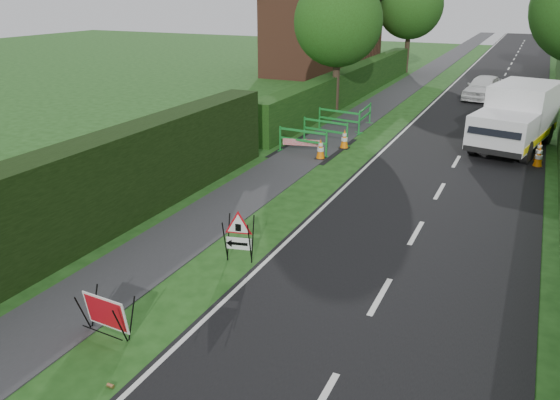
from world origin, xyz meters
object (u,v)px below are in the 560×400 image
(works_van, at_px, (517,116))
(hatchback_car, at_px, (484,87))
(triangle_sign, at_px, (237,233))
(red_rect_sign, at_px, (106,313))

(works_van, distance_m, hatchback_car, 10.77)
(hatchback_car, bearing_deg, triangle_sign, -88.46)
(works_van, bearing_deg, hatchback_car, 113.67)
(works_van, bearing_deg, triangle_sign, -99.75)
(red_rect_sign, distance_m, works_van, 17.91)
(red_rect_sign, xyz_separation_m, hatchback_car, (3.70, 27.39, 0.22))
(triangle_sign, relative_size, works_van, 0.19)
(red_rect_sign, bearing_deg, triangle_sign, 80.96)
(triangle_sign, relative_size, hatchback_car, 0.27)
(triangle_sign, distance_m, hatchback_car, 24.02)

